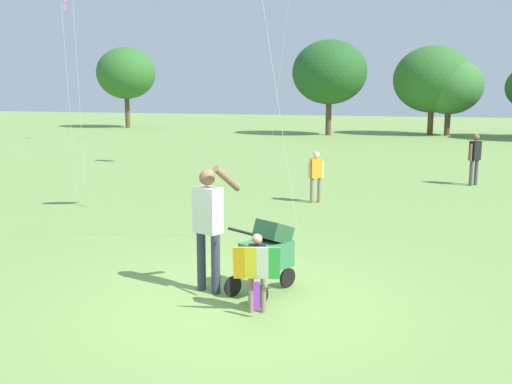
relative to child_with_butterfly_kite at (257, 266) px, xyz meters
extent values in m
plane|color=#75994C|center=(-0.37, 0.39, -0.61)|extent=(120.00, 120.00, 0.00)
cylinder|color=brown|center=(-21.40, 32.37, 0.55)|extent=(0.36, 0.36, 2.32)
ellipsoid|color=#2D6628|center=(-21.40, 32.37, 3.53)|extent=(4.55, 4.10, 3.87)
cylinder|color=brown|center=(-5.19, 29.82, 0.43)|extent=(0.36, 0.36, 2.07)
ellipsoid|color=#235623|center=(-5.19, 29.82, 3.35)|extent=(4.73, 4.25, 4.02)
cylinder|color=brown|center=(0.99, 32.02, 0.17)|extent=(0.36, 0.36, 1.55)
ellipsoid|color=#2D6628|center=(0.99, 32.02, 2.91)|extent=(4.92, 4.43, 4.18)
cylinder|color=brown|center=(2.03, 31.82, 0.11)|extent=(0.36, 0.36, 1.44)
ellipsoid|color=#387033|center=(2.03, 31.82, 2.48)|extent=(4.12, 3.71, 3.50)
cylinder|color=#7F705B|center=(0.07, 0.05, -0.36)|extent=(0.07, 0.07, 0.50)
cylinder|color=#7F705B|center=(-0.08, 0.01, -0.36)|extent=(0.07, 0.07, 0.50)
cube|color=black|center=(-0.01, 0.03, 0.08)|extent=(0.25, 0.19, 0.37)
cylinder|color=tan|center=(0.12, 0.07, 0.05)|extent=(0.05, 0.05, 0.33)
cylinder|color=tan|center=(-0.14, -0.01, 0.05)|extent=(0.05, 0.05, 0.33)
sphere|color=tan|center=(-0.01, 0.03, 0.34)|extent=(0.13, 0.13, 0.13)
cube|color=green|center=(0.25, -0.08, 0.09)|extent=(0.18, 0.19, 0.44)
cube|color=white|center=(0.11, -0.12, 0.09)|extent=(0.18, 0.19, 0.44)
cube|color=yellow|center=(-0.03, -0.16, 0.09)|extent=(0.18, 0.19, 0.44)
cube|color=#F4A319|center=(-0.16, -0.20, 0.09)|extent=(0.18, 0.19, 0.44)
cube|color=purple|center=(0.05, -0.16, -0.32)|extent=(0.08, 0.03, 0.36)
cylinder|color=#33384C|center=(-1.01, 0.57, -0.19)|extent=(0.12, 0.12, 0.84)
cylinder|color=#33384C|center=(-0.76, 0.49, -0.19)|extent=(0.12, 0.12, 0.84)
cube|color=silver|center=(-0.88, 0.53, 0.54)|extent=(0.42, 0.33, 0.63)
cylinder|color=brown|center=(-1.10, 0.60, 0.50)|extent=(0.09, 0.09, 0.56)
cylinder|color=brown|center=(-0.62, 0.59, 0.98)|extent=(0.25, 0.51, 0.39)
sphere|color=brown|center=(-0.88, 0.53, 0.99)|extent=(0.22, 0.22, 0.22)
cylinder|color=black|center=(0.10, 1.05, -0.47)|extent=(0.17, 0.27, 0.28)
cylinder|color=black|center=(-0.50, 0.46, -0.47)|extent=(0.17, 0.27, 0.28)
cylinder|color=black|center=(-0.04, 0.22, -0.47)|extent=(0.17, 0.27, 0.28)
cube|color=#337247|center=(-0.09, 0.68, -0.05)|extent=(0.69, 0.77, 0.36)
cube|color=#235031|center=(-0.03, 0.79, 0.25)|extent=(0.56, 0.56, 0.35)
cylinder|color=black|center=(-0.31, 0.27, 0.35)|extent=(0.45, 0.26, 0.04)
cylinder|color=silver|center=(-0.55, 2.27, 2.73)|extent=(0.18, 3.18, 6.68)
cylinder|color=silver|center=(-6.82, 6.04, 3.38)|extent=(1.46, 2.20, 7.99)
cylinder|color=silver|center=(-2.52, 9.78, 3.22)|extent=(2.05, 3.79, 7.65)
cube|color=pink|center=(-7.17, 6.17, 4.21)|extent=(0.08, 0.06, 0.14)
cylinder|color=silver|center=(-6.50, 5.21, 2.21)|extent=(1.36, 2.01, 5.64)
cylinder|color=#7F705B|center=(-0.84, 7.39, -0.29)|extent=(0.09, 0.09, 0.63)
cylinder|color=#7F705B|center=(-1.00, 7.27, -0.29)|extent=(0.09, 0.09, 0.63)
cube|color=orange|center=(-0.92, 7.33, 0.26)|extent=(0.32, 0.30, 0.47)
cylinder|color=beige|center=(-0.78, 7.43, 0.22)|extent=(0.07, 0.07, 0.42)
cylinder|color=beige|center=(-1.06, 7.23, 0.22)|extent=(0.07, 0.07, 0.42)
sphere|color=beige|center=(-0.92, 7.33, 0.59)|extent=(0.16, 0.16, 0.16)
cylinder|color=#4C4C51|center=(2.84, 11.34, -0.23)|extent=(0.11, 0.11, 0.75)
cylinder|color=#4C4C51|center=(2.98, 11.53, -0.23)|extent=(0.11, 0.11, 0.75)
cube|color=black|center=(2.91, 11.44, 0.42)|extent=(0.36, 0.38, 0.56)
cylinder|color=brown|center=(2.79, 11.27, 0.38)|extent=(0.08, 0.08, 0.50)
cylinder|color=brown|center=(3.04, 11.60, 0.38)|extent=(0.08, 0.08, 0.50)
sphere|color=brown|center=(2.91, 11.44, 0.82)|extent=(0.19, 0.19, 0.19)
camera|label=1|loc=(2.15, -6.40, 2.12)|focal=40.02mm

